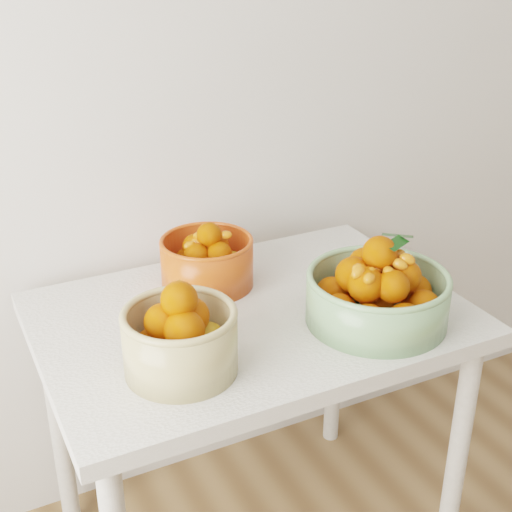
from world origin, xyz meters
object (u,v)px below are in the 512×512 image
object	(u,v)px
table	(252,346)
bowl_cream	(180,338)
bowl_orange	(207,260)
bowl_green	(377,293)

from	to	relation	value
table	bowl_cream	xyz separation A→B (m)	(-0.24, -0.16, 0.17)
bowl_cream	bowl_orange	distance (m)	0.39
table	bowl_cream	world-z (taller)	bowl_cream
bowl_orange	bowl_cream	bearing A→B (deg)	-120.91
bowl_green	bowl_orange	distance (m)	0.44
bowl_cream	bowl_green	xyz separation A→B (m)	(0.48, -0.01, -0.00)
bowl_cream	bowl_green	size ratio (longest dim) A/B	0.69
bowl_cream	bowl_green	bearing A→B (deg)	-1.34
bowl_orange	bowl_green	bearing A→B (deg)	-51.09
table	bowl_orange	xyz separation A→B (m)	(-0.04, 0.18, 0.16)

